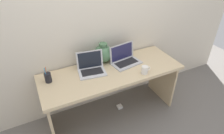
# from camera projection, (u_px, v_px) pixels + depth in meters

# --- Properties ---
(ground_plane) EXTENTS (6.00, 6.00, 0.00)m
(ground_plane) POSITION_uv_depth(u_px,v_px,m) (112.00, 113.00, 2.61)
(ground_plane) COLOR slate
(back_wall) EXTENTS (4.40, 0.04, 2.40)m
(back_wall) POSITION_uv_depth(u_px,v_px,m) (99.00, 20.00, 2.20)
(back_wall) COLOR beige
(back_wall) RESTS_ON ground
(desk) EXTENTS (1.68, 0.61, 0.70)m
(desk) POSITION_uv_depth(u_px,v_px,m) (112.00, 80.00, 2.30)
(desk) COLOR #D1B78C
(desk) RESTS_ON ground
(laptop_left) EXTENTS (0.34, 0.27, 0.23)m
(laptop_left) POSITION_uv_depth(u_px,v_px,m) (91.00, 66.00, 2.18)
(laptop_left) COLOR silver
(laptop_left) RESTS_ON desk
(laptop_right) EXTENTS (0.38, 0.27, 0.23)m
(laptop_right) POSITION_uv_depth(u_px,v_px,m) (124.00, 58.00, 2.34)
(laptop_right) COLOR #B2B2B7
(laptop_right) RESTS_ON desk
(green_vase) EXTENTS (0.24, 0.24, 0.24)m
(green_vase) POSITION_uv_depth(u_px,v_px,m) (103.00, 53.00, 2.34)
(green_vase) COLOR #47704C
(green_vase) RESTS_ON desk
(coffee_mug) EXTENTS (0.11, 0.07, 0.09)m
(coffee_mug) POSITION_uv_depth(u_px,v_px,m) (145.00, 70.00, 2.15)
(coffee_mug) COLOR white
(coffee_mug) RESTS_ON desk
(pen_cup) EXTENTS (0.07, 0.07, 0.18)m
(pen_cup) POSITION_uv_depth(u_px,v_px,m) (48.00, 77.00, 2.01)
(pen_cup) COLOR black
(pen_cup) RESTS_ON desk
(power_brick) EXTENTS (0.07, 0.07, 0.03)m
(power_brick) POSITION_uv_depth(u_px,v_px,m) (120.00, 107.00, 2.68)
(power_brick) COLOR white
(power_brick) RESTS_ON ground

